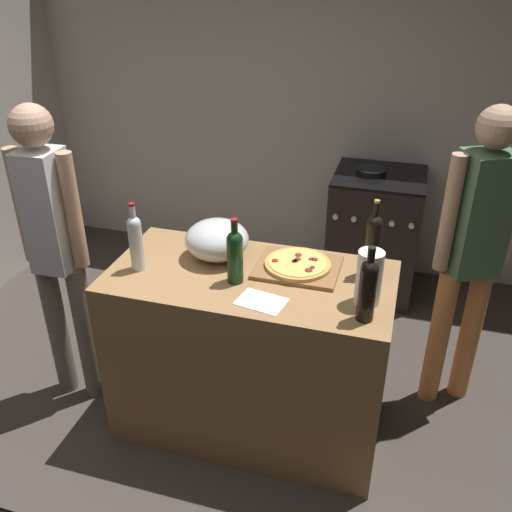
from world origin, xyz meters
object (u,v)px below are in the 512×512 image
Objects in this scene: stove at (374,234)px; person_in_stripes at (55,245)px; paper_towel_roll at (369,278)px; wine_bottle_amber at (235,254)px; wine_bottle_green at (372,243)px; wine_bottle_dark at (368,287)px; wine_bottle_clear at (136,240)px; mixing_bowl at (217,240)px; person_in_red at (473,245)px; pizza at (298,264)px.

stove is 2.27m from person_in_stripes.
wine_bottle_amber is at bearing 179.54° from paper_towel_roll.
paper_towel_roll is at bearing -86.49° from wine_bottle_green.
wine_bottle_dark is (0.61, -0.14, 0.01)m from wine_bottle_amber.
paper_towel_roll is at bearing 0.83° from wine_bottle_clear.
person_in_stripes reaches higher than wine_bottle_dark.
mixing_bowl is 0.84m from wine_bottle_dark.
paper_towel_roll is 0.13m from wine_bottle_dark.
paper_towel_roll is 0.74× the size of wine_bottle_dark.
wine_bottle_green is at bearing 13.61° from wine_bottle_clear.
wine_bottle_green is at bearing 93.51° from paper_towel_roll.
paper_towel_roll is 0.76m from person_in_red.
wine_bottle_amber reaches higher than mixing_bowl.
wine_bottle_green is (0.34, 0.05, 0.14)m from pizza.
person_in_red reaches higher than stove.
person_in_red reaches higher than wine_bottle_dark.
mixing_bowl is 1.00× the size of wine_bottle_amber.
stove is at bearing 72.55° from wine_bottle_amber.
pizza is at bearing -100.24° from stove.
wine_bottle_dark reaches higher than mixing_bowl.
person_in_stripes is (-1.24, -0.16, 0.00)m from pizza.
mixing_bowl is 0.94× the size of wine_bottle_dark.
stove is at bearing 93.02° from paper_towel_roll.
wine_bottle_dark reaches higher than pizza.
wine_bottle_dark reaches higher than stove.
wine_bottle_amber is (-0.61, 0.00, 0.02)m from paper_towel_roll.
person_in_red is at bearing 21.27° from wine_bottle_clear.
stove is (0.52, 1.65, -0.62)m from wine_bottle_amber.
wine_bottle_clear is 1.07× the size of wine_bottle_amber.
wine_bottle_amber is at bearing 2.44° from wine_bottle_clear.
wine_bottle_dark is 0.86m from person_in_red.
wine_bottle_green is 0.23× the size of person_in_red.
wine_bottle_clear is 2.05m from stove.
wine_bottle_amber is at bearing -51.13° from mixing_bowl.
wine_bottle_amber is 0.63m from wine_bottle_dark.
wine_bottle_clear is 0.20× the size of person_in_stripes.
stove is at bearing 79.76° from pizza.
wine_bottle_dark is at bearing -86.86° from wine_bottle_green.
mixing_bowl is at bearing 165.16° from paper_towel_roll.
stove is at bearing 92.98° from wine_bottle_dark.
pizza is at bearing 7.35° from person_in_stripes.
wine_bottle_amber is 0.99m from person_in_stripes.
person_in_stripes is at bearing -172.36° from wine_bottle_green.
mixing_bowl is at bearing -176.80° from wine_bottle_green.
stove is 0.57× the size of person_in_red.
wine_bottle_clear is at bearing -179.17° from paper_towel_roll.
person_in_red is (0.55, -1.07, 0.52)m from stove.
wine_bottle_dark is (0.01, -0.13, 0.03)m from paper_towel_roll.
person_in_red reaches higher than paper_towel_roll.
paper_towel_roll is at bearing -14.84° from mixing_bowl.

